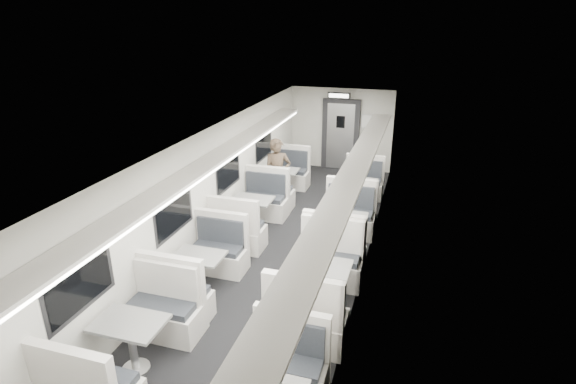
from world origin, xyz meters
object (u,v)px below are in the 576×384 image
Objects in this scene: booth_right_a at (359,194)px; passenger at (277,175)px; booth_left_c at (200,273)px; exit_sign at (339,95)px; booth_right_c at (320,287)px; booth_left_b at (252,215)px; booth_left_d at (133,345)px; booth_right_b at (342,233)px; vestibule_door at (340,135)px; booth_left_a at (281,183)px.

booth_right_a is 1.15× the size of passenger.
exit_sign is (1.00, 6.64, 1.92)m from booth_left_c.
passenger is (-1.84, 3.56, 0.46)m from booth_right_c.
booth_left_d reaches higher than booth_left_b.
booth_right_c is at bearing -81.27° from exit_sign.
booth_left_c is 2.87m from booth_right_b.
booth_left_b is at bearing 90.00° from booth_left_c.
vestibule_door is at bearing 51.55° from passenger.
booth_left_c is at bearing -98.57° from exit_sign.
vestibule_door is at bearing 109.68° from booth_right_a.
booth_right_c is (2.00, -4.33, 0.03)m from booth_left_a.
booth_left_a is 6.31m from booth_left_d.
vestibule_door is at bearing 83.65° from booth_left_d.
booth_left_b is at bearing 131.24° from booth_right_c.
exit_sign is at bearing 81.43° from booth_left_c.
vestibule_door is (1.00, 4.72, 0.66)m from booth_left_b.
booth_right_a is (2.00, 4.33, -0.01)m from booth_left_c.
passenger reaches higher than booth_right_a.
booth_left_d reaches higher than booth_left_c.
booth_left_c is (0.00, -4.46, -0.01)m from booth_left_a.
booth_right_c is at bearing 3.55° from booth_left_c.
passenger is (0.16, 1.28, 0.48)m from booth_left_b.
exit_sign is (-1.00, 4.58, 1.89)m from booth_right_b.
booth_left_c is at bearing -117.08° from passenger.
booth_left_a is 0.92m from passenger.
booth_left_b reaches higher than booth_left_c.
booth_right_b reaches higher than booth_left_b.
exit_sign is at bearing 76.71° from booth_left_b.
booth_left_a is 1.05× the size of booth_right_a.
booth_right_b is at bearing -78.84° from vestibule_door.
booth_left_a is at bearing 114.79° from booth_right_c.
passenger is (0.16, 5.54, 0.47)m from booth_left_d.
booth_right_b is at bearing 45.83° from booth_left_c.
passenger reaches higher than booth_left_b.
exit_sign reaches higher than booth_right_c.
booth_left_b is 0.95× the size of booth_right_c.
booth_left_d is at bearing -107.92° from booth_right_a.
booth_right_b reaches higher than booth_left_d.
passenger is at bearing -103.79° from vestibule_door.
booth_right_c reaches higher than booth_left_a.
booth_right_c is at bearing -90.00° from booth_right_a.
exit_sign is at bearing 102.32° from booth_right_b.
exit_sign reaches higher than booth_left_c.
exit_sign is at bearing 49.38° from passenger.
booth_right_b is at bearing -90.00° from booth_right_a.
booth_left_b is 4.75m from exit_sign.
booth_right_c reaches higher than booth_right_a.
booth_left_c is 1.17× the size of passenger.
booth_left_c is 7.23m from vestibule_door.
booth_right_c reaches higher than booth_left_c.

